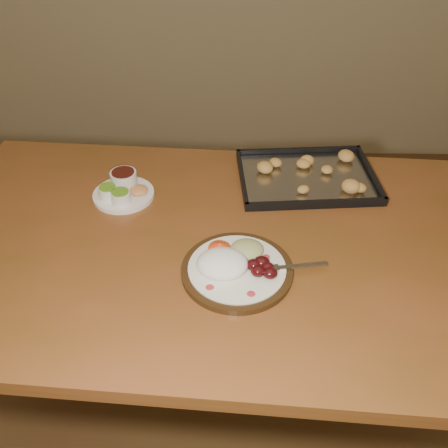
{
  "coord_description": "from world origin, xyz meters",
  "views": [
    {
      "loc": [
        0.2,
        -0.67,
        1.59
      ],
      "look_at": [
        0.18,
        0.34,
        0.77
      ],
      "focal_mm": 40.0,
      "sensor_mm": 36.0,
      "label": 1
    }
  ],
  "objects": [
    {
      "name": "dining_table",
      "position": [
        0.15,
        0.3,
        0.65
      ],
      "size": [
        1.56,
        1.0,
        0.75
      ],
      "rotation": [
        0.0,
        0.0,
        -0.07
      ],
      "color": "brown",
      "rests_on": "ground"
    },
    {
      "name": "condiment_saucer",
      "position": [
        -0.11,
        0.49,
        0.77
      ],
      "size": [
        0.17,
        0.17,
        0.06
      ],
      "rotation": [
        0.0,
        0.0,
        -0.2
      ],
      "color": "silver",
      "rests_on": "dining_table"
    },
    {
      "name": "baking_tray",
      "position": [
        0.43,
        0.58,
        0.76
      ],
      "size": [
        0.42,
        0.33,
        0.04
      ],
      "rotation": [
        0.0,
        0.0,
        0.08
      ],
      "color": "black",
      "rests_on": "dining_table"
    },
    {
      "name": "dinner_plate",
      "position": [
        0.21,
        0.18,
        0.77
      ],
      "size": [
        0.35,
        0.26,
        0.06
      ],
      "rotation": [
        0.0,
        0.0,
        -0.04
      ],
      "color": "black",
      "rests_on": "dining_table"
    }
  ]
}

